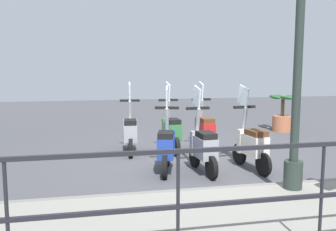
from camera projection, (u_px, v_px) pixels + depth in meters
The scene contains 11 objects.
ground_plane at pixel (194, 160), 7.55m from camera, with size 28.00×28.00×0.00m, color #424247.
promenade_walkway at pixel (266, 218), 4.48m from camera, with size 2.20×20.00×0.15m.
fence_railing at pixel (322, 177), 3.36m from camera, with size 0.04×16.03×1.07m.
lamp_post_near at pixel (298, 65), 5.13m from camera, with size 0.26×0.90×3.99m.
potted_palm at pixel (282, 116), 10.88m from camera, with size 1.06×0.66×1.05m.
scooter_near_0 at pixel (251, 144), 6.80m from camera, with size 1.23×0.44×1.54m.
scooter_near_1 at pixel (203, 146), 6.60m from camera, with size 1.23×0.44×1.54m.
scooter_near_2 at pixel (166, 146), 6.64m from camera, with size 1.21×0.52×1.54m.
scooter_far_0 at pixel (205, 129), 8.36m from camera, with size 1.23×0.44×1.54m.
scooter_far_1 at pixel (171, 130), 8.22m from camera, with size 1.23×0.44×1.54m.
scooter_far_2 at pixel (130, 131), 8.09m from camera, with size 1.23×0.44×1.54m.
Camera 1 is at (-7.10, 2.02, 1.89)m, focal length 40.00 mm.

